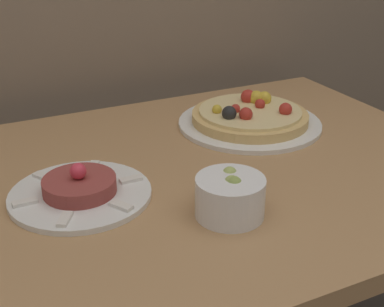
% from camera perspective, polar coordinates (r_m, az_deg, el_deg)
% --- Properties ---
extents(dining_table, '(1.17, 0.78, 0.74)m').
position_cam_1_polar(dining_table, '(1.04, -1.87, -7.45)').
color(dining_table, '#AD7F51').
rests_on(dining_table, ground_plane).
extents(pizza_plate, '(0.32, 0.32, 0.06)m').
position_cam_1_polar(pizza_plate, '(1.20, 6.20, 3.84)').
color(pizza_plate, white).
rests_on(pizza_plate, dining_table).
extents(tartare_plate, '(0.24, 0.24, 0.06)m').
position_cam_1_polar(tartare_plate, '(0.92, -11.85, -3.86)').
color(tartare_plate, white).
rests_on(tartare_plate, dining_table).
extents(small_bowl, '(0.11, 0.11, 0.07)m').
position_cam_1_polar(small_bowl, '(0.84, 4.09, -4.57)').
color(small_bowl, white).
rests_on(small_bowl, dining_table).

